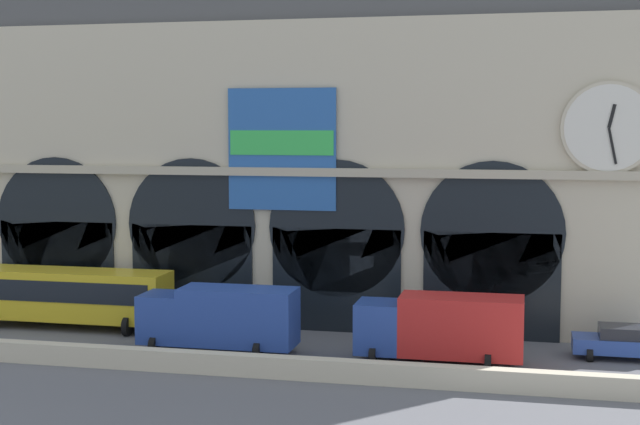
# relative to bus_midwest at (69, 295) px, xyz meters

# --- Properties ---
(ground_plane) EXTENTS (200.00, 200.00, 0.00)m
(ground_plane) POSITION_rel_bus_midwest_xyz_m (10.11, -2.71, -1.78)
(ground_plane) COLOR slate
(quay_parapet_wall) EXTENTS (90.00, 0.70, 0.93)m
(quay_parapet_wall) POSITION_rel_bus_midwest_xyz_m (10.11, -6.93, -1.32)
(quay_parapet_wall) COLOR beige
(quay_parapet_wall) RESTS_ON ground
(station_building) EXTENTS (41.38, 6.37, 20.30)m
(station_building) POSITION_rel_bus_midwest_xyz_m (10.13, 5.28, 8.12)
(station_building) COLOR beige
(station_building) RESTS_ON ground
(bus_midwest) EXTENTS (11.00, 3.25, 3.10)m
(bus_midwest) POSITION_rel_bus_midwest_xyz_m (0.00, 0.00, 0.00)
(bus_midwest) COLOR gold
(bus_midwest) RESTS_ON ground
(box_truck_center) EXTENTS (7.50, 2.91, 3.12)m
(box_truck_center) POSITION_rel_bus_midwest_xyz_m (9.61, -3.28, -0.08)
(box_truck_center) COLOR #28479E
(box_truck_center) RESTS_ON ground
(box_truck_mideast) EXTENTS (7.50, 2.91, 3.12)m
(box_truck_mideast) POSITION_rel_bus_midwest_xyz_m (20.04, -3.06, -0.08)
(box_truck_mideast) COLOR #28479E
(box_truck_mideast) RESTS_ON ground
(car_east) EXTENTS (4.40, 2.22, 1.55)m
(car_east) POSITION_rel_bus_midwest_xyz_m (28.16, -0.40, -0.98)
(car_east) COLOR #28479E
(car_east) RESTS_ON ground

